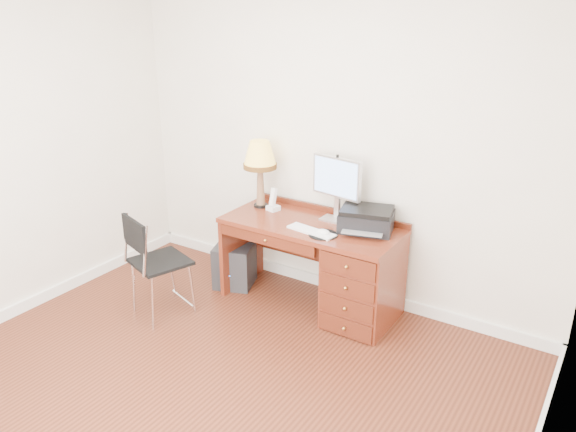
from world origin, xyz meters
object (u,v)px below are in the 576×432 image
Objects in this scene: chair at (154,257)px; equipment_box at (235,265)px; printer at (366,219)px; leg_lamp at (260,159)px; desk at (345,269)px; monitor at (336,181)px; phone at (273,204)px.

chair is 0.88m from equipment_box.
printer is 1.39m from equipment_box.
leg_lamp is (-1.03, -0.01, 0.35)m from printer.
desk is at bearing -150.82° from printer.
monitor is at bearing 151.60° from printer.
equipment_box is (-0.33, -0.16, -0.61)m from phone.
desk is at bearing -16.46° from equipment_box.
phone is 0.23× the size of chair.
monitor is at bearing 24.76° from phone.
chair is at bearing -146.30° from desk.
leg_lamp is 1.53× the size of equipment_box.
equipment_box is (-0.18, -0.18, -0.99)m from leg_lamp.
equipment_box is at bearing 173.49° from printer.
leg_lamp is at bearing 164.98° from printer.
equipment_box is at bearing 94.65° from chair.
chair reaches higher than desk.
leg_lamp is 0.41m from phone.
phone is (0.15, -0.02, -0.38)m from leg_lamp.
desk is at bearing -6.79° from leg_lamp.
printer is 0.88m from phone.
monitor is 1.29m from equipment_box.
monitor is 0.90× the size of leg_lamp.
monitor is at bearing 137.52° from desk.
monitor is 2.65× the size of phone.
phone is 0.52× the size of equipment_box.
monitor is 0.63m from phone.
printer is 1.09m from leg_lamp.
printer reaches higher than equipment_box.
printer is at bearing -11.49° from equipment_box.
chair is (-1.41, -0.98, -0.30)m from printer.
printer is at bearing -3.83° from monitor.
leg_lamp is at bearing -173.70° from phone.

